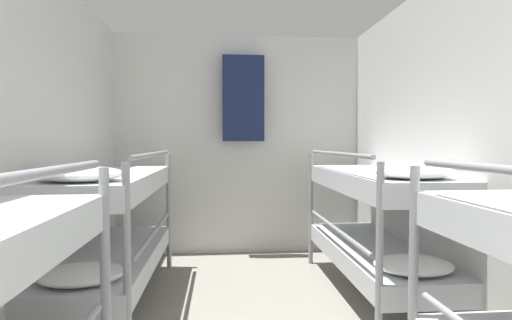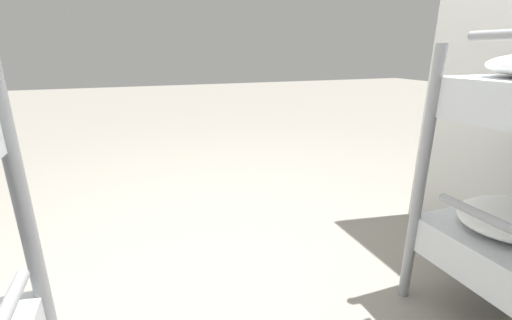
# 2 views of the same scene
# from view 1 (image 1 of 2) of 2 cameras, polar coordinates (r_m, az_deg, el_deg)

# --- Properties ---
(wall_back) EXTENTS (2.77, 0.06, 2.38)m
(wall_back) POSITION_cam_1_polar(r_m,az_deg,el_deg) (4.40, -2.50, 2.17)
(wall_back) COLOR silver
(wall_back) RESTS_ON ground_plane
(bunk_stack_left_far) EXTENTS (0.64, 1.78, 1.14)m
(bunk_stack_left_far) POSITION_cam_1_polar(r_m,az_deg,el_deg) (3.14, -20.15, -8.40)
(bunk_stack_left_far) COLOR gray
(bunk_stack_left_far) RESTS_ON ground_plane
(bunk_stack_right_far) EXTENTS (0.64, 1.78, 1.14)m
(bunk_stack_right_far) POSITION_cam_1_polar(r_m,az_deg,el_deg) (3.26, 16.84, -7.94)
(bunk_stack_right_far) COLOR gray
(bunk_stack_right_far) RESTS_ON ground_plane
(hanging_coat) EXTENTS (0.44, 0.12, 0.90)m
(hanging_coat) POSITION_cam_1_polar(r_m,az_deg,el_deg) (4.28, -1.84, 8.75)
(hanging_coat) COLOR #192347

